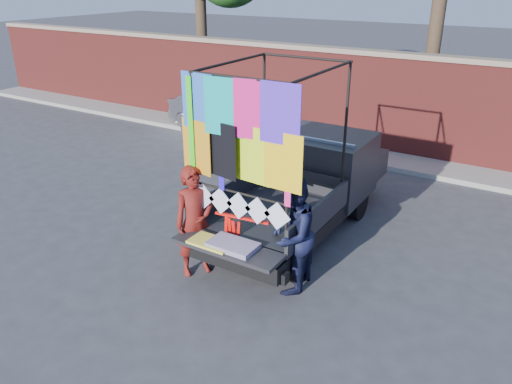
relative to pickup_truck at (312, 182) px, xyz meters
The scene contains 8 objects.
ground 2.52m from the pickup_truck, 100.51° to the right, with size 90.00×90.00×0.00m, color #38383A.
brick_wall 4.70m from the pickup_truck, 95.36° to the left, with size 30.00×0.45×2.61m.
curb 4.04m from the pickup_truck, 96.31° to the left, with size 30.00×1.20×0.12m, color gray.
pickup_truck is the anchor object (origin of this frame).
sedan 5.87m from the pickup_truck, 142.06° to the left, with size 1.31×3.75×1.23m, color #B0B1B7.
woman 2.68m from the pickup_truck, 105.93° to the right, with size 0.65×0.43×1.78m, color maroon.
man 2.33m from the pickup_truck, 71.56° to the right, with size 0.88×0.68×1.81m, color #141732.
streamer_bundle 2.41m from the pickup_truck, 92.27° to the right, with size 0.87×0.16×0.61m.
Camera 1 is at (4.06, -5.54, 4.37)m, focal length 35.00 mm.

